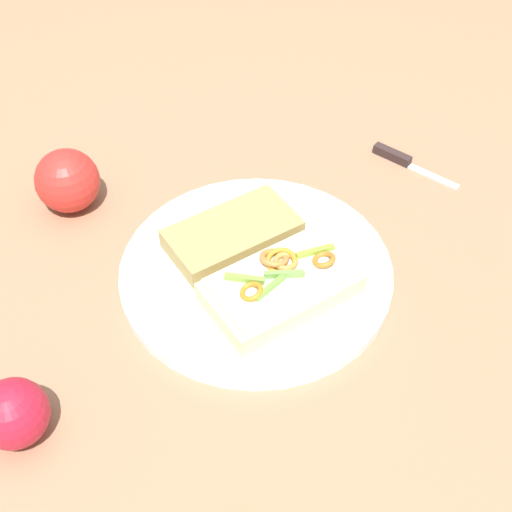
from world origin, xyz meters
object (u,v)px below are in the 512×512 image
Objects in this scene: apple_2 at (67,181)px; knife at (403,160)px; bread_slice_side at (233,234)px; apple_0 at (13,413)px; sandwich at (281,285)px; plate at (256,272)px.

apple_2 reaches higher than knife.
apple_0 reaches higher than bread_slice_side.
sandwich is 2.35× the size of apple_2.
apple_2 is at bearing -65.28° from sandwich.
apple_2 is at bearing -155.31° from apple_0.
apple_2 is (-0.02, -0.27, 0.03)m from plate.
apple_0 is 0.54× the size of knife.
apple_2 is at bearing -53.90° from bread_slice_side.
bread_slice_side is (-0.03, -0.04, 0.02)m from plate.
apple_0 is (0.31, -0.09, 0.01)m from bread_slice_side.
apple_0 is at bearing -0.87° from sandwich.
bread_slice_side is 1.20× the size of knife.
knife is at bearing -158.24° from sandwich.
apple_0 is at bearing -98.18° from knife.
apple_2 reaches higher than bread_slice_side.
apple_2 is at bearing -131.10° from knife.
apple_2 reaches higher than apple_0.
knife is at bearing 159.09° from plate.
sandwich is 0.10m from bread_slice_side.
apple_2 is 0.63× the size of knife.
knife is (-0.55, 0.23, -0.03)m from apple_0.
bread_slice_side is 2.24× the size of apple_0.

